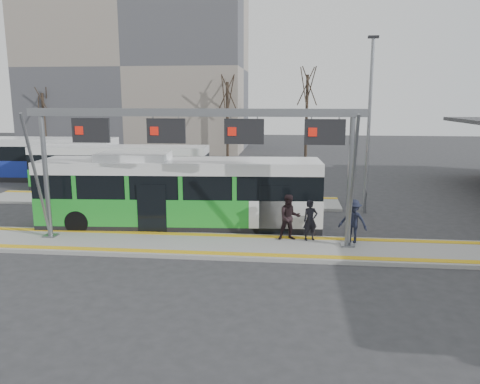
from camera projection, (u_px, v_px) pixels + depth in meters
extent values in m
plane|color=#2D2D30|center=(205.00, 247.00, 18.31)|extent=(120.00, 120.00, 0.00)
cube|color=gray|center=(205.00, 245.00, 18.30)|extent=(22.00, 3.00, 0.15)
cube|color=gray|center=(161.00, 200.00, 26.51)|extent=(20.00, 3.00, 0.15)
cube|color=gold|center=(210.00, 235.00, 19.40)|extent=(22.00, 0.35, 0.02)
cube|color=gold|center=(199.00, 253.00, 17.16)|extent=(22.00, 0.35, 0.02)
cube|color=gold|center=(166.00, 195.00, 27.62)|extent=(20.00, 0.35, 0.02)
cylinder|color=slate|center=(46.00, 176.00, 18.75)|extent=(0.20, 0.20, 5.05)
cube|color=slate|center=(51.00, 236.00, 19.24)|extent=(0.50, 0.50, 0.06)
cylinder|color=slate|center=(37.00, 179.00, 18.07)|extent=(0.12, 1.46, 4.90)
cylinder|color=slate|center=(350.00, 181.00, 17.52)|extent=(0.20, 0.20, 5.05)
cube|color=slate|center=(347.00, 245.00, 18.00)|extent=(0.50, 0.50, 0.06)
cylinder|color=slate|center=(352.00, 184.00, 16.84)|extent=(0.12, 1.46, 4.90)
cube|color=slate|center=(191.00, 112.00, 17.65)|extent=(13.00, 0.25, 0.30)
cube|color=black|center=(91.00, 130.00, 18.19)|extent=(1.50, 0.12, 0.95)
cube|color=red|center=(79.00, 130.00, 18.17)|extent=(0.32, 0.02, 0.32)
cube|color=black|center=(166.00, 131.00, 17.88)|extent=(1.50, 0.12, 0.95)
cube|color=red|center=(154.00, 131.00, 17.86)|extent=(0.32, 0.02, 0.32)
cube|color=black|center=(244.00, 131.00, 17.58)|extent=(1.50, 0.12, 0.95)
cube|color=red|center=(232.00, 132.00, 17.55)|extent=(0.32, 0.02, 0.32)
cube|color=black|center=(325.00, 132.00, 17.27)|extent=(1.50, 0.12, 0.95)
cube|color=red|center=(313.00, 132.00, 17.25)|extent=(0.32, 0.02, 0.32)
cube|color=gray|center=(139.00, 70.00, 53.12)|extent=(24.00, 12.00, 18.00)
cube|color=black|center=(182.00, 224.00, 21.09)|extent=(12.45, 3.38, 0.36)
cube|color=green|center=(181.00, 207.00, 20.94)|extent=(12.45, 3.38, 1.18)
cube|color=black|center=(181.00, 183.00, 20.73)|extent=(12.44, 3.30, 1.03)
cube|color=white|center=(180.00, 166.00, 20.58)|extent=(12.45, 3.38, 0.51)
cube|color=orange|center=(320.00, 169.00, 20.34)|extent=(0.16, 1.83, 0.29)
cube|color=white|center=(134.00, 156.00, 20.59)|extent=(3.19, 2.02, 0.31)
cylinder|color=black|center=(77.00, 222.00, 20.07)|extent=(1.04, 0.37, 1.03)
cylinder|color=black|center=(96.00, 210.00, 22.34)|extent=(1.04, 0.37, 1.03)
cylinder|color=black|center=(264.00, 224.00, 19.74)|extent=(1.04, 0.37, 1.03)
cylinder|color=black|center=(263.00, 211.00, 22.01)|extent=(1.04, 0.37, 1.03)
cube|color=black|center=(122.00, 187.00, 30.12)|extent=(11.22, 2.83, 0.32)
cube|color=green|center=(121.00, 176.00, 29.99)|extent=(11.22, 2.83, 1.07)
cube|color=black|center=(120.00, 161.00, 29.80)|extent=(11.22, 2.76, 0.93)
cube|color=white|center=(120.00, 150.00, 29.66)|extent=(11.22, 2.83, 0.46)
cylinder|color=black|center=(55.00, 184.00, 29.30)|extent=(0.94, 0.32, 0.93)
cylinder|color=black|center=(69.00, 179.00, 31.32)|extent=(0.94, 0.32, 0.93)
cylinder|color=black|center=(169.00, 186.00, 28.85)|extent=(0.94, 0.32, 0.93)
cylinder|color=black|center=(176.00, 180.00, 30.87)|extent=(0.94, 0.32, 0.93)
cube|color=black|center=(37.00, 177.00, 33.70)|extent=(11.59, 2.90, 0.35)
cube|color=navy|center=(36.00, 167.00, 33.55)|extent=(11.59, 2.90, 1.15)
cube|color=black|center=(35.00, 152.00, 33.34)|extent=(11.59, 2.82, 1.00)
cube|color=white|center=(34.00, 141.00, 33.20)|extent=(11.59, 2.90, 0.50)
cylinder|color=black|center=(76.00, 176.00, 32.28)|extent=(1.01, 0.33, 1.00)
cylinder|color=black|center=(89.00, 171.00, 34.48)|extent=(1.01, 0.33, 1.00)
imported|color=black|center=(310.00, 220.00, 18.60)|extent=(0.69, 0.56, 1.62)
imported|color=black|center=(289.00, 217.00, 18.63)|extent=(1.02, 0.87, 1.84)
imported|color=black|center=(353.00, 221.00, 18.27)|extent=(1.27, 1.00, 1.73)
cylinder|color=#382B21|center=(227.00, 120.00, 46.15)|extent=(0.28, 0.28, 7.37)
cylinder|color=#382B21|center=(307.00, 117.00, 45.50)|extent=(0.28, 0.28, 8.02)
cylinder|color=#382B21|center=(44.00, 124.00, 49.23)|extent=(0.28, 0.28, 6.35)
cylinder|color=slate|center=(369.00, 128.00, 23.04)|extent=(0.16, 0.16, 8.61)
cube|color=black|center=(373.00, 37.00, 22.21)|extent=(0.50, 0.25, 0.12)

